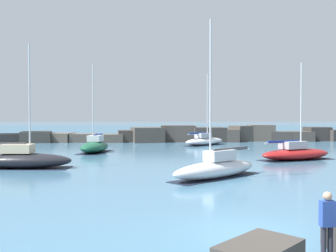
{
  "coord_description": "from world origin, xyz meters",
  "views": [
    {
      "loc": [
        -3.69,
        -11.52,
        3.7
      ],
      "look_at": [
        0.15,
        30.53,
        2.73
      ],
      "focal_mm": 40.0,
      "sensor_mm": 36.0,
      "label": 1
    }
  ],
  "objects_px": {
    "sailboat_moored_1": "(296,153)",
    "sailboat_moored_2": "(217,167)",
    "sailboat_moored_4": "(22,159)",
    "sailboat_moored_0": "(205,141)",
    "person_on_rocks": "(327,221)",
    "sailboat_moored_5": "(95,146)"
  },
  "relations": [
    {
      "from": "sailboat_moored_5",
      "to": "sailboat_moored_1",
      "type": "bearing_deg",
      "value": -25.13
    },
    {
      "from": "sailboat_moored_2",
      "to": "sailboat_moored_5",
      "type": "bearing_deg",
      "value": 117.89
    },
    {
      "from": "sailboat_moored_0",
      "to": "sailboat_moored_1",
      "type": "relative_size",
      "value": 1.13
    },
    {
      "from": "sailboat_moored_0",
      "to": "person_on_rocks",
      "type": "distance_m",
      "value": 40.14
    },
    {
      "from": "person_on_rocks",
      "to": "sailboat_moored_5",
      "type": "bearing_deg",
      "value": 106.66
    },
    {
      "from": "sailboat_moored_2",
      "to": "sailboat_moored_0",
      "type": "bearing_deg",
      "value": 80.74
    },
    {
      "from": "sailboat_moored_0",
      "to": "sailboat_moored_2",
      "type": "relative_size",
      "value": 1.0
    },
    {
      "from": "sailboat_moored_1",
      "to": "sailboat_moored_2",
      "type": "xyz_separation_m",
      "value": [
        -8.98,
        -8.82,
        0.04
      ]
    },
    {
      "from": "sailboat_moored_1",
      "to": "sailboat_moored_5",
      "type": "xyz_separation_m",
      "value": [
        -18.16,
        8.52,
        0.09
      ]
    },
    {
      "from": "sailboat_moored_2",
      "to": "sailboat_moored_4",
      "type": "distance_m",
      "value": 14.25
    },
    {
      "from": "person_on_rocks",
      "to": "sailboat_moored_1",
      "type": "bearing_deg",
      "value": 67.77
    },
    {
      "from": "sailboat_moored_0",
      "to": "sailboat_moored_5",
      "type": "height_order",
      "value": "sailboat_moored_0"
    },
    {
      "from": "sailboat_moored_4",
      "to": "person_on_rocks",
      "type": "distance_m",
      "value": 22.85
    },
    {
      "from": "sailboat_moored_0",
      "to": "sailboat_moored_1",
      "type": "bearing_deg",
      "value": -75.44
    },
    {
      "from": "person_on_rocks",
      "to": "sailboat_moored_0",
      "type": "bearing_deg",
      "value": 83.74
    },
    {
      "from": "sailboat_moored_5",
      "to": "person_on_rocks",
      "type": "height_order",
      "value": "sailboat_moored_5"
    },
    {
      "from": "sailboat_moored_0",
      "to": "sailboat_moored_2",
      "type": "xyz_separation_m",
      "value": [
        -4.35,
        -26.67,
        0.03
      ]
    },
    {
      "from": "sailboat_moored_4",
      "to": "sailboat_moored_5",
      "type": "bearing_deg",
      "value": 71.45
    },
    {
      "from": "sailboat_moored_1",
      "to": "sailboat_moored_4",
      "type": "relative_size",
      "value": 0.94
    },
    {
      "from": "sailboat_moored_0",
      "to": "sailboat_moored_5",
      "type": "relative_size",
      "value": 1.04
    },
    {
      "from": "sailboat_moored_1",
      "to": "sailboat_moored_5",
      "type": "height_order",
      "value": "sailboat_moored_5"
    },
    {
      "from": "person_on_rocks",
      "to": "sailboat_moored_2",
      "type": "bearing_deg",
      "value": 89.87
    }
  ]
}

